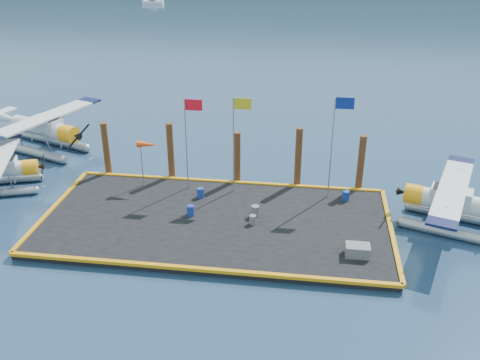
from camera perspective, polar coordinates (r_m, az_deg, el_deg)
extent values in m
plane|color=#1A304E|center=(31.47, -2.60, -4.84)|extent=(4000.00, 4000.00, 0.00)
cube|color=black|center=(31.37, -2.60, -4.53)|extent=(20.00, 10.00, 0.40)
cube|color=silver|center=(38.05, -24.16, 1.47)|extent=(2.18, 1.56, 0.81)
cube|color=black|center=(37.91, -23.81, 1.75)|extent=(1.49, 1.29, 0.49)
cylinder|color=orange|center=(37.76, -21.45, 1.27)|extent=(1.18, 1.27, 1.04)
cube|color=black|center=(37.61, -20.32, 1.36)|extent=(0.68, 1.91, 1.01)
cube|color=#0A0E33|center=(41.37, -23.22, 4.20)|extent=(1.53, 1.19, 0.12)
cylinder|color=#8D929A|center=(45.19, -19.28, 4.00)|extent=(6.72, 3.01, 0.67)
cylinder|color=#8D929A|center=(43.71, -21.56, 2.90)|extent=(6.72, 3.01, 0.67)
cylinder|color=silver|center=(43.77, -20.51, 5.23)|extent=(5.29, 2.94, 1.23)
cube|color=silver|center=(43.16, -19.98, 5.59)|extent=(2.73, 2.00, 1.00)
cube|color=black|center=(42.85, -19.72, 5.81)|extent=(1.87, 1.64, 0.61)
cylinder|color=orange|center=(41.72, -17.79, 4.67)|extent=(1.49, 1.60, 1.29)
cube|color=black|center=(41.08, -16.85, 4.47)|extent=(0.92, 2.35, 1.25)
cube|color=silver|center=(42.98, -20.09, 6.29)|extent=(5.03, 10.00, 0.13)
cube|color=#0A0E33|center=(46.13, -15.78, 8.17)|extent=(1.92, 1.52, 0.15)
cylinder|color=#8D929A|center=(32.38, 22.29, -5.40)|extent=(6.13, 2.56, 0.61)
cylinder|color=#8D929A|center=(34.33, 22.68, -3.64)|extent=(6.13, 2.56, 0.61)
cylinder|color=silver|center=(32.73, 22.55, -2.36)|extent=(4.81, 2.54, 1.11)
cube|color=silver|center=(32.59, 21.61, -1.60)|extent=(2.46, 1.76, 0.91)
cube|color=black|center=(32.52, 21.14, -1.18)|extent=(1.68, 1.45, 0.56)
cylinder|color=orange|center=(32.88, 18.05, -1.46)|extent=(1.33, 1.43, 1.17)
cube|color=black|center=(32.98, 16.60, -1.16)|extent=(0.77, 2.15, 1.13)
cube|color=silver|center=(32.38, 21.75, -0.81)|extent=(4.32, 9.10, 0.12)
cube|color=#0A0E33|center=(28.50, 20.75, -4.33)|extent=(1.73, 1.34, 0.13)
cube|color=#0A0E33|center=(36.37, 22.53, 1.96)|extent=(1.73, 1.34, 0.13)
cylinder|color=navy|center=(31.63, -5.30, -3.28)|extent=(0.44, 0.44, 0.61)
cylinder|color=#56565B|center=(30.67, 1.37, -4.24)|extent=(0.39, 0.39, 0.55)
cylinder|color=#56565B|center=(31.41, 1.65, -3.33)|extent=(0.48, 0.48, 0.68)
cylinder|color=navy|center=(33.82, 11.22, -1.65)|extent=(0.44, 0.44, 0.63)
cylinder|color=navy|center=(33.63, -4.23, -1.36)|extent=(0.44, 0.44, 0.62)
cube|color=#56565B|center=(28.54, 12.42, -7.34)|extent=(1.25, 0.84, 0.63)
cylinder|color=gray|center=(33.78, -5.75, 3.73)|extent=(0.08, 0.08, 6.00)
cube|color=red|center=(32.75, -5.00, 7.98)|extent=(1.10, 0.03, 0.70)
cylinder|color=gray|center=(33.19, -0.70, 3.64)|extent=(0.08, 0.08, 6.20)
cube|color=gold|center=(32.18, 0.25, 8.12)|extent=(1.10, 0.03, 0.70)
cylinder|color=gray|center=(32.84, 9.73, 3.28)|extent=(0.08, 0.08, 6.50)
cube|color=navy|center=(31.89, 11.11, 8.04)|extent=(1.10, 0.03, 0.70)
cylinder|color=gray|center=(35.15, -10.40, 1.67)|extent=(0.07, 0.07, 3.00)
cone|color=#FB420D|center=(34.46, -9.80, 3.75)|extent=(1.40, 0.44, 0.44)
cylinder|color=#482214|center=(37.49, -14.06, 3.04)|extent=(0.44, 0.44, 4.00)
cylinder|color=#482214|center=(36.06, -7.40, 2.87)|extent=(0.44, 0.44, 4.20)
cylinder|color=#482214|center=(35.27, -0.30, 2.20)|extent=(0.44, 0.44, 3.80)
cylinder|color=#482214|center=(34.87, 6.23, 2.21)|extent=(0.44, 0.44, 4.30)
cylinder|color=#482214|center=(35.09, 12.75, 1.58)|extent=(0.44, 0.44, 4.00)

